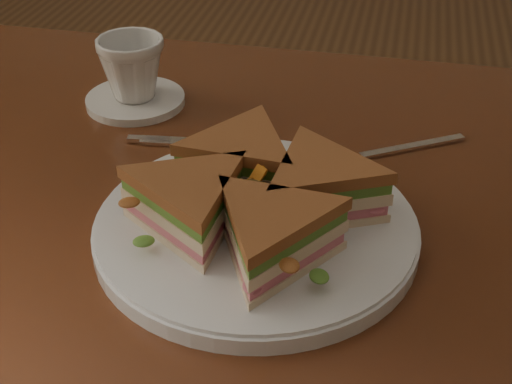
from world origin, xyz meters
TOP-DOWN VIEW (x-y plane):
  - table at (0.00, 0.00)m, footprint 1.20×0.80m
  - plate at (-0.00, -0.04)m, footprint 0.30×0.30m
  - sandwich_wedges at (-0.00, -0.04)m, footprint 0.29×0.29m
  - crisps_mound at (-0.00, -0.04)m, footprint 0.09×0.09m
  - spoon at (0.07, 0.11)m, footprint 0.16×0.10m
  - knife at (-0.09, 0.11)m, footprint 0.22×0.04m
  - saucer at (-0.21, 0.19)m, footprint 0.12×0.12m
  - coffee_cup at (-0.21, 0.19)m, footprint 0.09×0.09m

SIDE VIEW (x-z plane):
  - table at x=0.00m, z-range 0.28..1.03m
  - knife at x=-0.09m, z-range 0.75..0.75m
  - spoon at x=0.07m, z-range 0.75..0.76m
  - saucer at x=-0.21m, z-range 0.75..0.76m
  - plate at x=0.00m, z-range 0.75..0.77m
  - crisps_mound at x=0.00m, z-range 0.77..0.82m
  - sandwich_wedges at x=0.00m, z-range 0.77..0.82m
  - coffee_cup at x=-0.21m, z-range 0.76..0.84m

